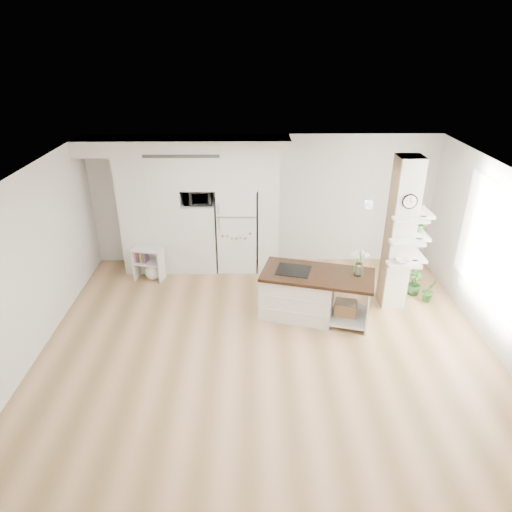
{
  "coord_description": "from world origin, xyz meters",
  "views": [
    {
      "loc": [
        -0.23,
        -5.9,
        4.41
      ],
      "look_at": [
        -0.16,
        0.9,
        1.11
      ],
      "focal_mm": 32.0,
      "sensor_mm": 36.0,
      "label": 1
    }
  ],
  "objects_px": {
    "bookshelf": "(150,266)",
    "floor_plant_a": "(429,291)",
    "refrigerator": "(237,228)",
    "kitchen_island": "(304,292)"
  },
  "relations": [
    {
      "from": "bookshelf",
      "to": "floor_plant_a",
      "type": "xyz_separation_m",
      "value": [
        5.24,
        -0.92,
        -0.07
      ]
    },
    {
      "from": "refrigerator",
      "to": "bookshelf",
      "type": "height_order",
      "value": "refrigerator"
    },
    {
      "from": "refrigerator",
      "to": "floor_plant_a",
      "type": "bearing_deg",
      "value": -22.22
    },
    {
      "from": "bookshelf",
      "to": "floor_plant_a",
      "type": "relative_size",
      "value": 1.48
    },
    {
      "from": "kitchen_island",
      "to": "floor_plant_a",
      "type": "relative_size",
      "value": 4.49
    },
    {
      "from": "refrigerator",
      "to": "bookshelf",
      "type": "xyz_separation_m",
      "value": [
        -1.72,
        -0.52,
        -0.58
      ]
    },
    {
      "from": "bookshelf",
      "to": "kitchen_island",
      "type": "bearing_deg",
      "value": -12.41
    },
    {
      "from": "bookshelf",
      "to": "floor_plant_a",
      "type": "bearing_deg",
      "value": 1.95
    },
    {
      "from": "bookshelf",
      "to": "floor_plant_a",
      "type": "distance_m",
      "value": 5.32
    },
    {
      "from": "refrigerator",
      "to": "kitchen_island",
      "type": "relative_size",
      "value": 0.87
    }
  ]
}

